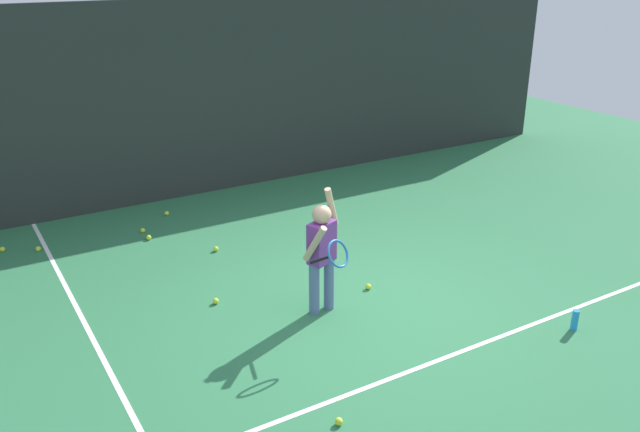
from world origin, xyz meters
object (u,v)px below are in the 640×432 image
at_px(tennis_player, 322,250).
at_px(tennis_ball_7, 339,421).
at_px(tennis_ball_0, 2,249).
at_px(tennis_ball_6, 216,301).
at_px(tennis_ball_3, 149,237).
at_px(tennis_ball_4, 38,249).
at_px(tennis_ball_5, 368,287).
at_px(water_bottle, 575,320).
at_px(tennis_ball_2, 167,213).
at_px(tennis_ball_8, 143,230).
at_px(tennis_ball_1, 216,249).

bearing_deg(tennis_player, tennis_ball_7, -138.78).
height_order(tennis_player, tennis_ball_0, tennis_player).
relative_size(tennis_ball_0, tennis_ball_6, 1.00).
height_order(tennis_ball_3, tennis_ball_6, same).
xyz_separation_m(tennis_ball_4, tennis_ball_7, (1.50, -4.82, 0.00)).
xyz_separation_m(tennis_ball_6, tennis_ball_7, (0.08, -2.37, 0.00)).
relative_size(tennis_ball_6, tennis_ball_7, 1.00).
bearing_deg(tennis_ball_3, tennis_ball_5, -57.15).
bearing_deg(tennis_ball_6, water_bottle, -39.09).
bearing_deg(tennis_ball_5, tennis_ball_3, 122.85).
distance_m(tennis_ball_6, tennis_ball_7, 2.38).
relative_size(tennis_ball_2, tennis_ball_5, 1.00).
bearing_deg(tennis_ball_6, tennis_ball_0, 124.33).
bearing_deg(tennis_ball_8, tennis_ball_1, -60.12).
height_order(tennis_player, tennis_ball_4, tennis_player).
bearing_deg(tennis_ball_6, tennis_ball_8, 92.17).
height_order(tennis_ball_6, tennis_ball_8, same).
bearing_deg(tennis_ball_1, tennis_ball_8, 119.88).
height_order(tennis_ball_4, tennis_ball_5, same).
distance_m(tennis_player, water_bottle, 2.65).
bearing_deg(tennis_ball_2, tennis_ball_7, -93.55).
relative_size(water_bottle, tennis_ball_7, 3.33).
height_order(tennis_player, water_bottle, tennis_player).
bearing_deg(tennis_ball_3, tennis_ball_7, -87.76).
height_order(tennis_ball_4, tennis_ball_7, same).
bearing_deg(tennis_ball_4, tennis_ball_2, 11.07).
xyz_separation_m(tennis_ball_0, tennis_ball_5, (3.44, -3.24, 0.00)).
relative_size(tennis_ball_6, tennis_ball_8, 1.00).
relative_size(tennis_ball_4, tennis_ball_5, 1.00).
distance_m(tennis_ball_4, tennis_ball_7, 5.05).
height_order(tennis_ball_3, tennis_ball_7, same).
distance_m(tennis_ball_4, tennis_ball_6, 2.83).
bearing_deg(tennis_ball_4, tennis_ball_7, -72.69).
height_order(tennis_ball_0, tennis_ball_3, same).
xyz_separation_m(tennis_ball_5, tennis_ball_7, (-1.54, -1.80, 0.00)).
xyz_separation_m(tennis_ball_0, tennis_ball_3, (1.72, -0.59, 0.00)).
height_order(tennis_ball_2, tennis_ball_4, same).
xyz_separation_m(tennis_ball_3, tennis_ball_5, (1.71, -2.65, 0.00)).
xyz_separation_m(tennis_ball_0, tennis_ball_1, (2.35, -1.39, 0.00)).
bearing_deg(tennis_ball_2, water_bottle, -64.07).
relative_size(tennis_ball_4, tennis_ball_8, 1.00).
bearing_deg(tennis_ball_8, tennis_ball_7, -87.96).
distance_m(tennis_ball_3, tennis_ball_7, 4.45).
xyz_separation_m(water_bottle, tennis_ball_0, (-4.73, 5.03, -0.08)).
xyz_separation_m(tennis_ball_0, tennis_ball_6, (1.82, -2.66, 0.00)).
distance_m(tennis_ball_1, tennis_ball_6, 1.38).
bearing_deg(water_bottle, tennis_ball_0, 133.25).
distance_m(water_bottle, tennis_ball_1, 4.35).
relative_size(tennis_player, tennis_ball_0, 20.46).
bearing_deg(tennis_ball_1, tennis_ball_3, 127.98).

